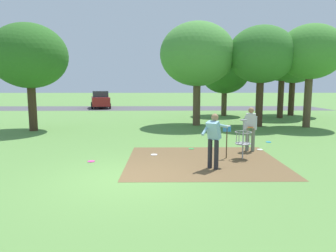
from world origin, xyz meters
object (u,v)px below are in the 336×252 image
at_px(frisbee_far_left, 191,149).
at_px(tree_near_right, 197,55).
at_px(tree_mid_center, 294,58).
at_px(tree_mid_left, 261,55).
at_px(tree_far_left, 283,59).
at_px(frisbee_by_tee, 91,161).
at_px(tree_mid_right, 225,73).
at_px(tree_near_left, 29,56).
at_px(parked_car_leftmost, 100,100).
at_px(frisbee_near_basket, 268,142).
at_px(disc_golf_basket, 241,138).
at_px(frisbee_far_right, 260,150).
at_px(player_foreground_watching, 251,127).
at_px(tree_far_center, 311,52).
at_px(player_throwing, 214,137).
at_px(frisbee_mid_grass, 154,155).

relative_size(frisbee_far_left, tree_near_right, 0.04).
xyz_separation_m(frisbee_far_left, tree_mid_center, (9.41, 13.07, 4.65)).
xyz_separation_m(tree_mid_left, tree_far_left, (3.09, 4.69, 0.15)).
bearing_deg(frisbee_by_tee, tree_mid_center, 49.19).
xyz_separation_m(frisbee_far_left, tree_mid_right, (3.82, 12.98, 3.44)).
bearing_deg(tree_mid_right, tree_near_left, -146.79).
bearing_deg(parked_car_leftmost, frisbee_near_basket, -59.35).
bearing_deg(tree_mid_center, tree_far_left, -131.15).
height_order(disc_golf_basket, frisbee_far_right, disc_golf_basket).
bearing_deg(disc_golf_basket, frisbee_near_basket, 56.31).
xyz_separation_m(frisbee_by_tee, frisbee_far_right, (6.29, 1.78, 0.00)).
bearing_deg(disc_golf_basket, frisbee_far_right, 52.00).
distance_m(player_foreground_watching, tree_far_center, 9.13).
relative_size(tree_near_right, tree_mid_right, 1.24).
distance_m(frisbee_far_right, tree_mid_right, 13.65).
distance_m(frisbee_by_tee, tree_mid_right, 17.02).
height_order(frisbee_far_left, tree_far_left, tree_far_left).
relative_size(tree_near_left, tree_mid_left, 0.97).
relative_size(player_throwing, tree_near_right, 0.27).
height_order(frisbee_near_basket, frisbee_mid_grass, same).
relative_size(frisbee_far_left, tree_near_left, 0.04).
xyz_separation_m(frisbee_far_left, parked_car_leftmost, (-7.97, 20.90, 0.91)).
xyz_separation_m(player_foreground_watching, tree_far_left, (5.57, 11.65, 3.50)).
xyz_separation_m(player_foreground_watching, frisbee_far_left, (-2.25, 0.41, -0.96)).
distance_m(frisbee_by_tee, tree_near_right, 11.05).
bearing_deg(frisbee_far_right, tree_mid_left, 73.40).
bearing_deg(tree_far_left, tree_mid_center, 48.85).
bearing_deg(tree_mid_right, tree_mid_left, -82.00).
relative_size(tree_near_left, parked_car_leftmost, 1.30).
xyz_separation_m(tree_mid_center, parked_car_leftmost, (-17.38, 7.83, -3.74)).
bearing_deg(frisbee_mid_grass, tree_near_left, 139.32).
xyz_separation_m(player_throwing, tree_near_left, (-8.85, 7.82, 3.10)).
bearing_deg(player_throwing, frisbee_mid_grass, 135.81).
height_order(tree_mid_right, tree_far_left, tree_far_left).
bearing_deg(tree_near_left, parked_car_leftmost, 88.37).
relative_size(frisbee_far_right, tree_mid_left, 0.04).
distance_m(frisbee_far_left, tree_near_right, 8.42).
relative_size(frisbee_near_basket, tree_near_right, 0.04).
relative_size(frisbee_near_basket, tree_mid_center, 0.03).
height_order(frisbee_mid_grass, tree_mid_center, tree_mid_center).
bearing_deg(tree_near_right, tree_far_left, 30.92).
height_order(frisbee_by_tee, frisbee_far_left, same).
xyz_separation_m(frisbee_near_basket, tree_near_right, (-2.65, 5.74, 4.38)).
height_order(tree_near_right, tree_mid_right, tree_near_right).
distance_m(frisbee_far_left, tree_mid_left, 9.15).
distance_m(frisbee_far_left, tree_mid_center, 16.76).
bearing_deg(disc_golf_basket, tree_mid_left, 69.02).
bearing_deg(parked_car_leftmost, player_throwing, -70.54).
distance_m(frisbee_by_tee, frisbee_far_right, 6.53).
xyz_separation_m(player_foreground_watching, frisbee_by_tee, (-5.81, -1.55, -0.96)).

